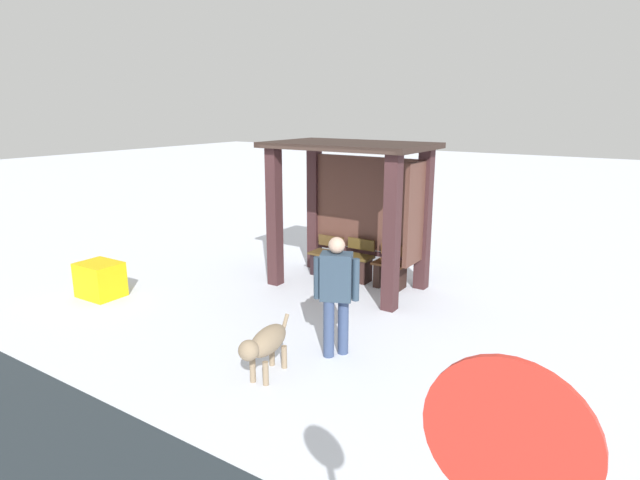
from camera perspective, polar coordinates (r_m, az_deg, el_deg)
name	(u,v)px	position (r m, az deg, el deg)	size (l,w,h in m)	color
ground_plane	(347,285)	(9.49, 3.00, -4.95)	(60.00, 60.00, 0.00)	silver
bus_shelter	(358,191)	(9.18, 4.10, 5.37)	(2.74, 1.72, 2.54)	#3E2325
bench_left_inside	(326,260)	(10.03, 0.69, -2.19)	(0.58, 0.41, 0.72)	#513B1D
bench_center_inside	(357,264)	(9.68, 4.05, -2.64)	(0.58, 0.35, 0.76)	#4E3B18
bench_right_inside	(390,271)	(9.39, 7.66, -3.37)	(0.58, 0.40, 0.75)	#4F2F18
person_walking	(336,288)	(6.62, 1.78, -5.28)	(0.56, 0.40, 1.57)	#2E4053
dog	(266,343)	(6.28, -5.94, -11.09)	(0.39, 1.05, 0.63)	#8E795E
grit_bin	(100,280)	(9.61, -22.76, -3.99)	(0.70, 0.56, 0.59)	yellow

